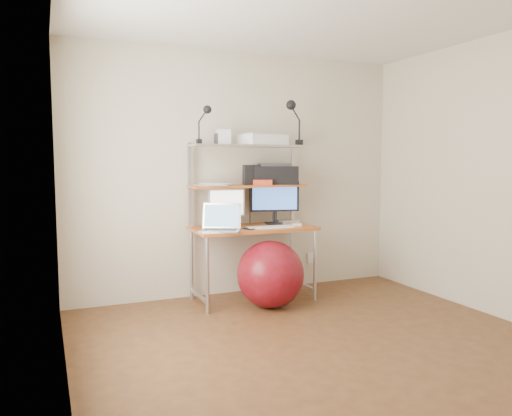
% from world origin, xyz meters
% --- Properties ---
extents(room, '(3.60, 3.60, 3.60)m').
position_xyz_m(room, '(0.00, 0.00, 1.25)').
color(room, brown).
rests_on(room, ground).
extents(computer_desk, '(1.20, 0.60, 1.57)m').
position_xyz_m(computer_desk, '(0.00, 1.50, 0.96)').
color(computer_desk, '#B35322').
rests_on(computer_desk, ground).
extents(desktop, '(1.20, 0.60, 0.00)m').
position_xyz_m(desktop, '(0.00, 1.44, 0.74)').
color(desktop, '#B35322').
rests_on(desktop, computer_desk).
extents(mid_shelf, '(1.18, 0.34, 0.00)m').
position_xyz_m(mid_shelf, '(0.00, 1.57, 1.15)').
color(mid_shelf, '#B35322').
rests_on(mid_shelf, computer_desk).
extents(top_shelf, '(1.18, 0.34, 0.00)m').
position_xyz_m(top_shelf, '(0.00, 1.57, 1.55)').
color(top_shelf, '#B9B8BE').
rests_on(top_shelf, computer_desk).
extents(floor, '(3.60, 3.60, 0.00)m').
position_xyz_m(floor, '(0.00, 0.00, 0.00)').
color(floor, brown).
rests_on(floor, ground).
extents(wall_outlet, '(0.08, 0.01, 0.12)m').
position_xyz_m(wall_outlet, '(0.85, 1.79, 0.30)').
color(wall_outlet, white).
rests_on(wall_outlet, room).
extents(monitor_silver, '(0.36, 0.15, 0.40)m').
position_xyz_m(monitor_silver, '(-0.25, 1.53, 0.95)').
color(monitor_silver, '#BABBBF').
rests_on(monitor_silver, desktop).
extents(monitor_black, '(0.51, 0.19, 0.52)m').
position_xyz_m(monitor_black, '(0.29, 1.57, 1.00)').
color(monitor_black, black).
rests_on(monitor_black, desktop).
extents(laptop, '(0.46, 0.43, 0.32)m').
position_xyz_m(laptop, '(-0.38, 1.32, 0.79)').
color(laptop, silver).
rests_on(laptop, desktop).
extents(keyboard, '(0.47, 0.17, 0.01)m').
position_xyz_m(keyboard, '(0.13, 1.31, 0.75)').
color(keyboard, white).
rests_on(keyboard, desktop).
extents(mouse, '(0.10, 0.08, 0.02)m').
position_xyz_m(mouse, '(0.43, 1.33, 0.75)').
color(mouse, white).
rests_on(mouse, desktop).
extents(mac_mini, '(0.22, 0.22, 0.04)m').
position_xyz_m(mac_mini, '(0.42, 1.55, 0.76)').
color(mac_mini, silver).
rests_on(mac_mini, desktop).
extents(phone, '(0.09, 0.13, 0.01)m').
position_xyz_m(phone, '(-0.11, 1.30, 0.74)').
color(phone, black).
rests_on(phone, desktop).
extents(printer, '(0.52, 0.42, 0.22)m').
position_xyz_m(printer, '(0.29, 1.58, 1.25)').
color(printer, black).
rests_on(printer, mid_shelf).
extents(nas_cube, '(0.16, 0.16, 0.20)m').
position_xyz_m(nas_cube, '(0.03, 1.59, 1.25)').
color(nas_cube, black).
rests_on(nas_cube, mid_shelf).
extents(red_box, '(0.22, 0.18, 0.05)m').
position_xyz_m(red_box, '(0.12, 1.49, 1.18)').
color(red_box, red).
rests_on(red_box, mid_shelf).
extents(scanner, '(0.49, 0.37, 0.12)m').
position_xyz_m(scanner, '(0.15, 1.55, 1.61)').
color(scanner, white).
rests_on(scanner, top_shelf).
extents(box_white, '(0.13, 0.11, 0.14)m').
position_xyz_m(box_white, '(-0.26, 1.56, 1.62)').
color(box_white, white).
rests_on(box_white, top_shelf).
extents(box_grey, '(0.12, 0.12, 0.10)m').
position_xyz_m(box_grey, '(-0.29, 1.58, 1.60)').
color(box_grey, '#313033').
rests_on(box_grey, top_shelf).
extents(clip_lamp_left, '(0.14, 0.08, 0.36)m').
position_xyz_m(clip_lamp_left, '(-0.48, 1.45, 1.81)').
color(clip_lamp_left, black).
rests_on(clip_lamp_left, top_shelf).
extents(clip_lamp_right, '(0.18, 0.10, 0.45)m').
position_xyz_m(clip_lamp_right, '(0.46, 1.48, 1.88)').
color(clip_lamp_right, black).
rests_on(clip_lamp_right, top_shelf).
extents(exercise_ball, '(0.64, 0.64, 0.64)m').
position_xyz_m(exercise_ball, '(0.05, 1.14, 0.32)').
color(exercise_ball, maroon).
rests_on(exercise_ball, floor).
extents(paper_stack, '(0.38, 0.41, 0.02)m').
position_xyz_m(paper_stack, '(-0.37, 1.57, 1.16)').
color(paper_stack, white).
rests_on(paper_stack, mid_shelf).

